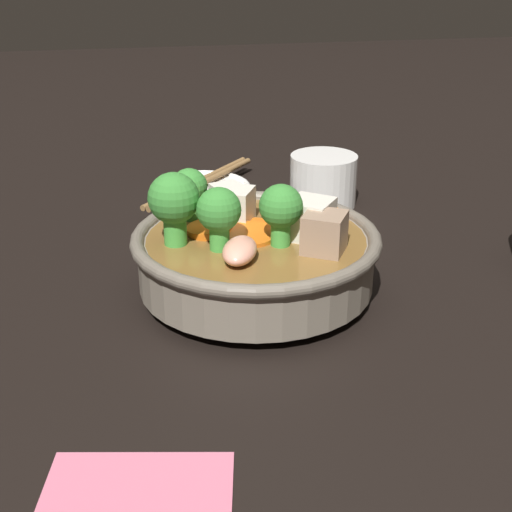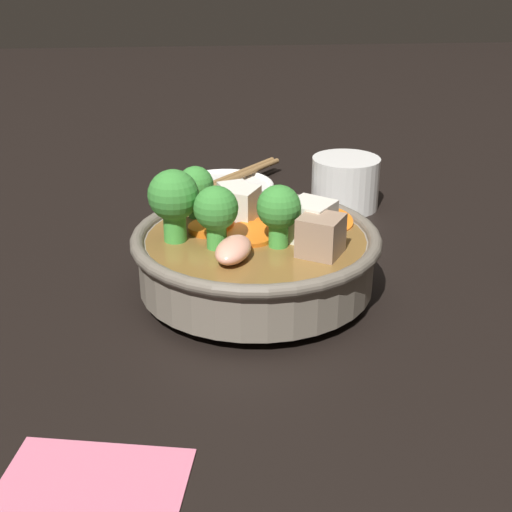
{
  "view_description": "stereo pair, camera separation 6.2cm",
  "coord_description": "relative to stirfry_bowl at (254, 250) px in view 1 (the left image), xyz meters",
  "views": [
    {
      "loc": [
        -0.11,
        -0.55,
        0.3
      ],
      "look_at": [
        0.0,
        0.0,
        0.04
      ],
      "focal_mm": 50.0,
      "sensor_mm": 36.0,
      "label": 1
    },
    {
      "loc": [
        -0.05,
        -0.56,
        0.3
      ],
      "look_at": [
        0.0,
        0.0,
        0.04
      ],
      "focal_mm": 50.0,
      "sensor_mm": 36.0,
      "label": 2
    }
  ],
  "objects": [
    {
      "name": "tea_cup",
      "position": [
        0.12,
        0.21,
        -0.01
      ],
      "size": [
        0.08,
        0.08,
        0.06
      ],
      "color": "white",
      "rests_on": "ground_plane"
    },
    {
      "name": "side_saucer",
      "position": [
        -0.01,
        0.27,
        -0.03
      ],
      "size": [
        0.12,
        0.12,
        0.01
      ],
      "color": "white",
      "rests_on": "ground_plane"
    },
    {
      "name": "stirfry_bowl",
      "position": [
        0.0,
        0.0,
        0.0
      ],
      "size": [
        0.22,
        0.22,
        0.12
      ],
      "color": "slate",
      "rests_on": "ground_plane"
    },
    {
      "name": "napkin",
      "position": [
        -0.11,
        -0.24,
        -0.04
      ],
      "size": [
        0.12,
        0.1,
        0.0
      ],
      "color": "#D16B84",
      "rests_on": "ground_plane"
    },
    {
      "name": "chopsticks_pair",
      "position": [
        -0.01,
        0.27,
        -0.03
      ],
      "size": [
        0.15,
        0.17,
        0.01
      ],
      "color": "olive",
      "rests_on": "side_saucer"
    },
    {
      "name": "ground_plane",
      "position": [
        0.0,
        -0.0,
        -0.04
      ],
      "size": [
        3.0,
        3.0,
        0.0
      ],
      "primitive_type": "plane",
      "color": "black"
    }
  ]
}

